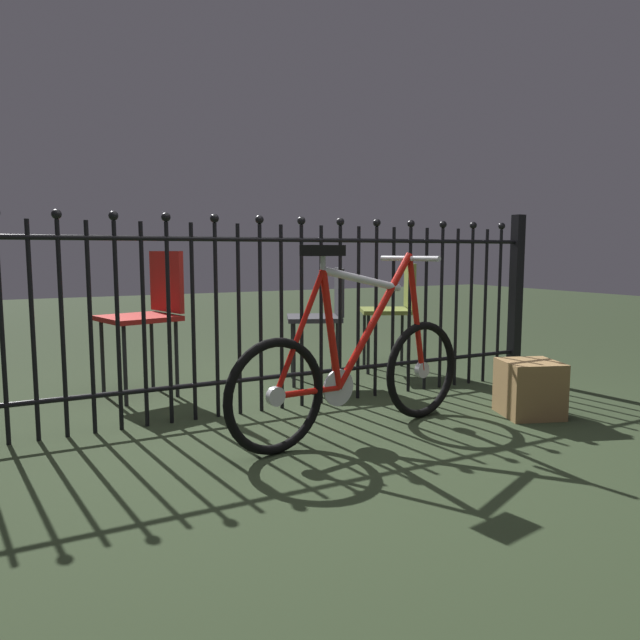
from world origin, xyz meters
TOP-DOWN VIEW (x-y plane):
  - ground_plane at (0.00, 0.00)m, footprint 20.00×20.00m
  - iron_fence at (-0.04, 0.56)m, footprint 3.78×0.07m
  - bicycle at (0.17, -0.05)m, footprint 1.46×0.42m
  - chair_olive at (1.26, 1.18)m, footprint 0.50×0.50m
  - chair_red at (-0.54, 1.25)m, footprint 0.50×0.50m
  - chair_charcoal at (0.58, 1.05)m, footprint 0.48×0.47m
  - display_crate at (1.19, -0.21)m, footprint 0.38×0.38m

SIDE VIEW (x-z plane):
  - ground_plane at x=0.00m, z-range 0.00..0.00m
  - display_crate at x=1.19m, z-range 0.00..0.30m
  - bicycle at x=0.17m, z-range -0.14..0.79m
  - chair_charcoal at x=0.58m, z-range 0.10..0.88m
  - chair_olive at x=1.26m, z-range 0.10..0.91m
  - chair_red at x=-0.54m, z-range 0.11..1.01m
  - iron_fence at x=-0.04m, z-range 0.00..1.15m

